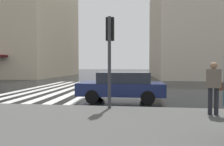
% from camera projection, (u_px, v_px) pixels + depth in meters
% --- Properties ---
extents(ground_plane, '(220.00, 220.00, 0.00)m').
position_uv_depth(ground_plane, '(76.00, 97.00, 10.87)').
color(ground_plane, black).
extents(zebra_crossing, '(13.00, 5.50, 0.01)m').
position_uv_depth(zebra_crossing, '(64.00, 88.00, 15.10)').
color(zebra_crossing, silver).
rests_on(zebra_crossing, ground_plane).
extents(traffic_signal_post, '(0.44, 0.30, 3.36)m').
position_uv_depth(traffic_signal_post, '(110.00, 43.00, 7.24)').
color(traffic_signal_post, '#333338').
rests_on(traffic_signal_post, sidewalk_pavement).
extents(car_navy, '(1.85, 4.10, 1.41)m').
position_uv_depth(car_navy, '(122.00, 86.00, 9.55)').
color(car_navy, navy).
rests_on(car_navy, ground_plane).
extents(pedestrian_approaching_kerb, '(0.32, 0.65, 1.68)m').
position_uv_depth(pedestrian_approaching_kerb, '(214.00, 84.00, 6.20)').
color(pedestrian_approaching_kerb, '#6B5B4C').
rests_on(pedestrian_approaching_kerb, sidewalk_pavement).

